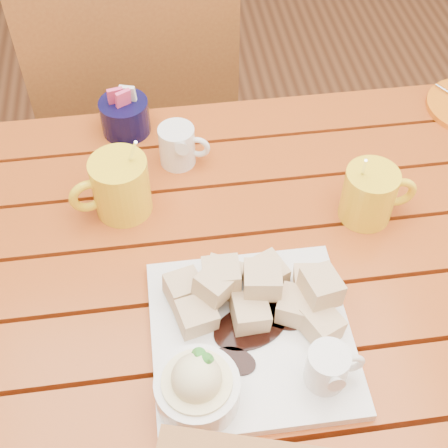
{
  "coord_description": "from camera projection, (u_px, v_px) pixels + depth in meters",
  "views": [
    {
      "loc": [
        -0.08,
        -0.57,
        1.53
      ],
      "look_at": [
        0.0,
        0.02,
        0.82
      ],
      "focal_mm": 50.0,
      "sensor_mm": 36.0,
      "label": 1
    }
  ],
  "objects": [
    {
      "name": "coffee_mug_left",
      "position": [
        119.0,
        186.0,
        1.01
      ],
      "size": [
        0.13,
        0.09,
        0.16
      ],
      "rotation": [
        0.0,
        0.0,
        0.27
      ],
      "color": "yellow",
      "rests_on": "table"
    },
    {
      "name": "chair_far",
      "position": [
        134.0,
        112.0,
        1.54
      ],
      "size": [
        0.53,
        0.53,
        0.96
      ],
      "rotation": [
        0.0,
        0.0,
        3.34
      ],
      "color": "brown",
      "rests_on": "ground"
    },
    {
      "name": "dessert_plate",
      "position": [
        243.0,
        337.0,
        0.85
      ],
      "size": [
        0.28,
        0.28,
        0.11
      ],
      "rotation": [
        0.0,
        0.0,
        -0.01
      ],
      "color": "white",
      "rests_on": "table"
    },
    {
      "name": "cream_pitcher",
      "position": [
        178.0,
        145.0,
        1.09
      ],
      "size": [
        0.09,
        0.08,
        0.08
      ],
      "rotation": [
        0.0,
        0.0,
        -0.3
      ],
      "color": "white",
      "rests_on": "table"
    },
    {
      "name": "coffee_mug_right",
      "position": [
        370.0,
        194.0,
        1.0
      ],
      "size": [
        0.12,
        0.09,
        0.14
      ],
      "rotation": [
        0.0,
        0.0,
        -0.03
      ],
      "color": "yellow",
      "rests_on": "table"
    },
    {
      "name": "ground",
      "position": [
        224.0,
        446.0,
        1.54
      ],
      "size": [
        5.0,
        5.0,
        0.0
      ],
      "primitive_type": "plane",
      "color": "#542B18",
      "rests_on": "ground"
    },
    {
      "name": "sugar_caddy",
      "position": [
        125.0,
        115.0,
        1.15
      ],
      "size": [
        0.09,
        0.09,
        0.1
      ],
      "color": "black",
      "rests_on": "table"
    },
    {
      "name": "table",
      "position": [
        224.0,
        303.0,
        1.05
      ],
      "size": [
        1.2,
        0.79,
        0.75
      ],
      "color": "#A04214",
      "rests_on": "ground"
    }
  ]
}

